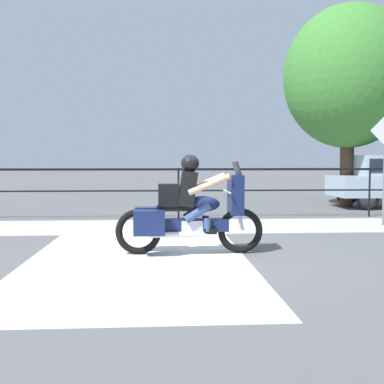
{
  "coord_description": "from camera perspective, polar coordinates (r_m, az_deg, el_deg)",
  "views": [
    {
      "loc": [
        -0.45,
        -7.44,
        1.49
      ],
      "look_at": [
        0.16,
        1.98,
        0.88
      ],
      "focal_mm": 45.0,
      "sensor_mm": 36.0,
      "label": 1
    }
  ],
  "objects": [
    {
      "name": "tree_behind_sign",
      "position": [
        16.6,
        18.07,
        12.79
      ],
      "size": [
        4.13,
        4.13,
        6.45
      ],
      "color": "#473323",
      "rests_on": "ground"
    },
    {
      "name": "ground_plane",
      "position": [
        7.6,
        -0.21,
        -7.58
      ],
      "size": [
        120.0,
        120.0,
        0.0
      ],
      "primitive_type": "plane",
      "color": "#565659"
    },
    {
      "name": "fence_railing",
      "position": [
        12.47,
        -1.61,
        1.56
      ],
      "size": [
        36.0,
        0.05,
        1.3
      ],
      "color": "black",
      "rests_on": "ground"
    },
    {
      "name": "crosswalk_band",
      "position": [
        7.4,
        -6.42,
        -7.89
      ],
      "size": [
        3.29,
        6.0,
        0.01
      ],
      "primitive_type": "cube",
      "color": "silver",
      "rests_on": "ground"
    },
    {
      "name": "motorcycle",
      "position": [
        7.67,
        -0.43,
        -2.17
      ],
      "size": [
        2.36,
        0.76,
        1.59
      ],
      "rotation": [
        0.0,
        0.0,
        0.01
      ],
      "color": "black",
      "rests_on": "ground"
    },
    {
      "name": "sidewalk_band",
      "position": [
        10.95,
        -1.3,
        -4.07
      ],
      "size": [
        44.0,
        2.4,
        0.01
      ],
      "primitive_type": "cube",
      "color": "#B7B2A8",
      "rests_on": "ground"
    }
  ]
}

